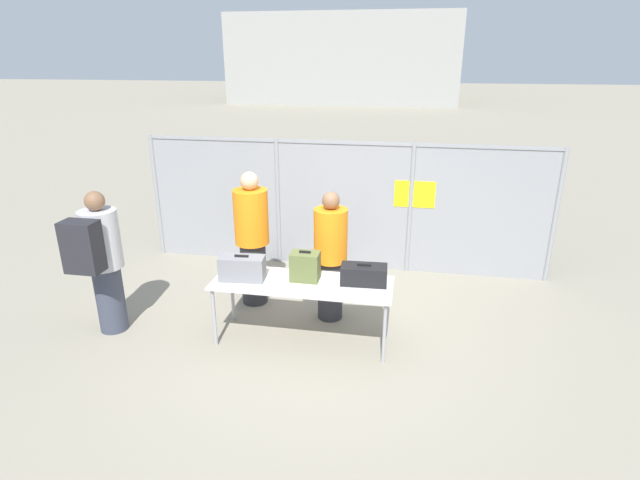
{
  "coord_description": "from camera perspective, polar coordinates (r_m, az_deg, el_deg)",
  "views": [
    {
      "loc": [
        1.01,
        -5.07,
        3.18
      ],
      "look_at": [
        -0.04,
        0.57,
        1.05
      ],
      "focal_mm": 28.0,
      "sensor_mm": 36.0,
      "label": 1
    }
  ],
  "objects": [
    {
      "name": "fence_section",
      "position": [
        7.69,
        2.68,
        4.27
      ],
      "size": [
        6.24,
        0.07,
        2.0
      ],
      "color": "gray",
      "rests_on": "ground_plane"
    },
    {
      "name": "traveler_hooded",
      "position": [
        6.33,
        -23.8,
        -1.95
      ],
      "size": [
        0.43,
        0.67,
        1.75
      ],
      "rotation": [
        0.0,
        0.0,
        -0.08
      ],
      "color": "#383D4C",
      "rests_on": "ground_plane"
    },
    {
      "name": "utility_trailer",
      "position": [
        9.03,
        12.33,
        1.9
      ],
      "size": [
        3.74,
        2.03,
        0.66
      ],
      "color": "#B2B2B7",
      "rests_on": "ground_plane"
    },
    {
      "name": "inspection_table",
      "position": [
        5.73,
        -2.05,
        -5.33
      ],
      "size": [
        2.06,
        0.72,
        0.75
      ],
      "color": "silver",
      "rests_on": "ground_plane"
    },
    {
      "name": "suitcase_black",
      "position": [
        5.66,
        5.04,
        -3.95
      ],
      "size": [
        0.53,
        0.28,
        0.24
      ],
      "color": "black",
      "rests_on": "inspection_table"
    },
    {
      "name": "suitcase_grey",
      "position": [
        5.79,
        -8.88,
        -3.2
      ],
      "size": [
        0.53,
        0.27,
        0.3
      ],
      "color": "slate",
      "rests_on": "inspection_table"
    },
    {
      "name": "security_worker_near",
      "position": [
        6.16,
        1.2,
        -1.73
      ],
      "size": [
        0.41,
        0.41,
        1.67
      ],
      "rotation": [
        0.0,
        0.0,
        3.16
      ],
      "color": "#2D2D33",
      "rests_on": "ground_plane"
    },
    {
      "name": "suitcase_olive",
      "position": [
        5.71,
        -1.71,
        -3.02
      ],
      "size": [
        0.33,
        0.23,
        0.36
      ],
      "color": "#566033",
      "rests_on": "inspection_table"
    },
    {
      "name": "ground_plane",
      "position": [
        6.07,
        -0.62,
        -11.23
      ],
      "size": [
        120.0,
        120.0,
        0.0
      ],
      "primitive_type": "plane",
      "color": "gray"
    },
    {
      "name": "security_worker_far",
      "position": [
        6.6,
        -7.76,
        0.3
      ],
      "size": [
        0.45,
        0.45,
        1.81
      ],
      "rotation": [
        0.0,
        0.0,
        3.62
      ],
      "color": "#2D2D33",
      "rests_on": "ground_plane"
    },
    {
      "name": "distant_hangar",
      "position": [
        39.83,
        3.4,
        19.96
      ],
      "size": [
        15.52,
        11.44,
        5.84
      ],
      "color": "#999993",
      "rests_on": "ground_plane"
    }
  ]
}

